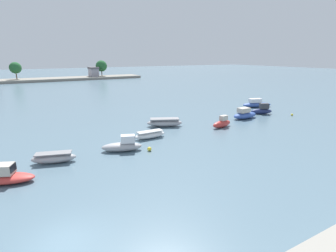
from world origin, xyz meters
TOP-DOWN VIEW (x-y plane):
  - ground_plane at (0.00, 0.00)m, footprint 400.00×400.00m
  - moored_boat_1 at (-2.83, 9.40)m, footprint 4.97×3.49m
  - moored_boat_2 at (1.04, 11.67)m, footprint 4.09×2.31m
  - moored_boat_3 at (7.59, 11.49)m, footprint 4.34×2.79m
  - moored_boat_4 at (11.88, 13.96)m, footprint 3.85×1.26m
  - moored_boat_5 at (15.95, 17.77)m, footprint 5.09×3.52m
  - moored_boat_6 at (22.50, 13.50)m, footprint 3.53×1.55m
  - moored_boat_7 at (28.97, 15.70)m, footprint 4.48×1.88m
  - moored_boat_8 at (33.89, 16.64)m, footprint 3.64×2.47m
  - moored_boat_9 at (37.79, 21.35)m, footprint 5.81×3.51m
  - mooring_buoy_0 at (37.07, 13.27)m, footprint 0.35×0.35m
  - mooring_buoy_1 at (9.92, 10.08)m, footprint 0.44×0.44m

SIDE VIEW (x-z plane):
  - ground_plane at x=0.00m, z-range 0.00..0.00m
  - mooring_buoy_0 at x=37.07m, z-range 0.00..0.35m
  - mooring_buoy_1 at x=9.92m, z-range 0.00..0.44m
  - moored_boat_4 at x=11.88m, z-range -0.02..0.85m
  - moored_boat_2 at x=1.04m, z-range -0.02..0.94m
  - moored_boat_1 at x=-2.83m, z-range -0.27..1.24m
  - moored_boat_5 at x=15.95m, z-range -0.03..1.10m
  - moored_boat_3 at x=7.59m, z-range -0.26..1.38m
  - moored_boat_6 at x=22.50m, z-range -0.22..1.38m
  - moored_boat_9 at x=37.79m, z-range -0.22..1.39m
  - moored_boat_7 at x=28.97m, z-range -0.21..1.49m
  - moored_boat_8 at x=33.89m, z-range -0.23..1.56m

